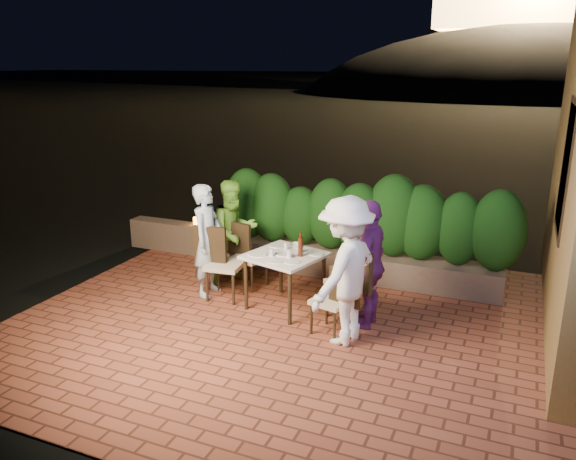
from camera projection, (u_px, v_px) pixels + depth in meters
The scene contains 30 objects.
ground at pixel (286, 342), 6.61m from camera, with size 400.00×400.00×0.00m, color black.
terrace_floor at pixel (302, 328), 7.07m from camera, with size 7.00×6.00×0.15m, color brown.
window_pane at pixel (569, 168), 6.30m from camera, with size 0.08×1.00×1.40m, color black.
window_frame at pixel (568, 168), 6.31m from camera, with size 0.06×1.15×1.55m, color black.
planter at pixel (358, 264), 8.50m from camera, with size 4.20×0.55×0.40m, color brown.
hedge at pixel (360, 217), 8.29m from camera, with size 4.00×0.70×1.10m, color #133D10, non-canonical shape.
parapet at pixel (189, 238), 9.61m from camera, with size 2.20×0.30×0.50m, color brown.
hill at pixel (523, 132), 59.95m from camera, with size 52.00×40.00×22.00m, color black.
dining_table at pixel (285, 281), 7.39m from camera, with size 0.88×0.88×0.75m, color white, non-canonical shape.
plate_nw at pixel (258, 254), 7.25m from camera, with size 0.24×0.24×0.01m, color white.
plate_sw at pixel (277, 246), 7.60m from camera, with size 0.21×0.21×0.01m, color white.
plate_ne at pixel (292, 262), 6.98m from camera, with size 0.19×0.19×0.01m, color white.
plate_se at pixel (316, 254), 7.28m from camera, with size 0.20×0.20×0.01m, color white.
plate_centre at pixel (284, 254), 7.28m from camera, with size 0.24×0.24×0.01m, color white.
plate_front at pixel (275, 261), 7.01m from camera, with size 0.20×0.20×0.01m, color white.
glass_nw at pixel (272, 252), 7.19m from camera, with size 0.06×0.06×0.10m, color silver.
glass_sw at pixel (286, 246), 7.44m from camera, with size 0.06×0.06×0.10m, color silver.
glass_ne at pixel (289, 254), 7.12m from camera, with size 0.07×0.07×0.11m, color silver.
glass_se at pixel (300, 248), 7.33m from camera, with size 0.06×0.06×0.11m, color silver.
beer_bottle at pixel (300, 244), 7.16m from camera, with size 0.06×0.06×0.32m, color #481B0C, non-canonical shape.
bowl at pixel (296, 245), 7.57m from camera, with size 0.17×0.17×0.04m, color white.
chair_left_front at pixel (225, 263), 7.65m from camera, with size 0.47×0.47×1.01m, color black, non-canonical shape.
chair_left_back at pixel (249, 256), 8.07m from camera, with size 0.43×0.43×0.93m, color black, non-canonical shape.
chair_right_front at pixel (331, 299), 6.67m from camera, with size 0.40×0.40×0.87m, color black, non-canonical shape.
chair_right_back at pixel (349, 282), 7.00m from camera, with size 0.47×0.47×1.01m, color black, non-canonical shape.
diner_blue at pixel (208, 240), 7.72m from camera, with size 0.57×0.38×1.58m, color silver.
diner_green at pixel (234, 232), 8.20m from camera, with size 0.74×0.58×1.53m, color #82D241.
diner_white at pixel (345, 271), 6.35m from camera, with size 1.12×0.64×1.74m, color white.
diner_purple at pixel (369, 264), 6.79m from camera, with size 0.94×0.39×1.60m, color #71297D.
parapet_lamp at pixel (196, 221), 9.45m from camera, with size 0.10×0.10×0.14m, color orange.
Camera 1 is at (2.34, -5.48, 3.13)m, focal length 35.00 mm.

